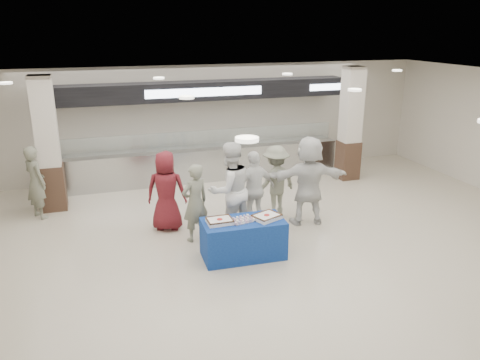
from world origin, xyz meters
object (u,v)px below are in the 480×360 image
object	(u,v)px
chef_tall	(230,190)
chef_short	(254,189)
sheet_cake_left	(220,221)
soldier_b	(275,181)
cupcake_tray	(242,220)
soldier_bg	(36,182)
civilian_white	(308,181)
display_table	(243,239)
soldier_a	(195,203)
sheet_cake_right	(267,216)
civilian_maroon	(166,191)

from	to	relation	value
chef_tall	chef_short	world-z (taller)	chef_tall
chef_tall	chef_short	size ratio (longest dim) A/B	1.18
sheet_cake_left	soldier_b	world-z (taller)	soldier_b
cupcake_tray	soldier_bg	distance (m)	5.10
sheet_cake_left	civilian_white	size ratio (longest dim) A/B	0.24
display_table	chef_short	world-z (taller)	chef_short
sheet_cake_left	display_table	bearing A→B (deg)	-2.38
cupcake_tray	chef_short	world-z (taller)	chef_short
soldier_a	civilian_white	bearing A→B (deg)	162.18
chef_short	soldier_bg	size ratio (longest dim) A/B	1.01
sheet_cake_left	cupcake_tray	xyz separation A→B (m)	(0.42, -0.05, -0.02)
display_table	chef_tall	size ratio (longest dim) A/B	0.76
sheet_cake_right	soldier_b	bearing A→B (deg)	63.63
cupcake_tray	soldier_b	bearing A→B (deg)	52.20
display_table	civilian_maroon	size ratio (longest dim) A/B	0.88
sheet_cake_left	cupcake_tray	distance (m)	0.42
chef_tall	civilian_white	distance (m)	1.84
sheet_cake_left	cupcake_tray	bearing A→B (deg)	-6.43
cupcake_tray	chef_short	distance (m)	1.53
display_table	cupcake_tray	bearing A→B (deg)	-139.22
sheet_cake_right	soldier_bg	bearing A→B (deg)	142.26
soldier_b	sheet_cake_right	bearing A→B (deg)	45.65
civilian_maroon	soldier_bg	distance (m)	3.14
sheet_cake_left	civilian_maroon	bearing A→B (deg)	112.42
soldier_b	display_table	bearing A→B (deg)	34.49
sheet_cake_right	soldier_bg	distance (m)	5.50
display_table	soldier_a	distance (m)	1.31
display_table	sheet_cake_right	world-z (taller)	sheet_cake_right
display_table	civilian_maroon	world-z (taller)	civilian_maroon
cupcake_tray	soldier_a	bearing A→B (deg)	122.55
sheet_cake_right	cupcake_tray	distance (m)	0.49
cupcake_tray	soldier_b	distance (m)	2.26
soldier_a	chef_tall	size ratio (longest dim) A/B	0.81
civilian_maroon	sheet_cake_right	bearing A→B (deg)	149.79
soldier_a	soldier_b	bearing A→B (deg)	179.62
display_table	sheet_cake_left	world-z (taller)	sheet_cake_left
civilian_white	soldier_a	bearing A→B (deg)	11.91
civilian_maroon	civilian_white	bearing A→B (deg)	-173.53
cupcake_tray	soldier_bg	bearing A→B (deg)	139.20
display_table	sheet_cake_left	xyz separation A→B (m)	(-0.45, 0.02, 0.42)
civilian_maroon	soldier_a	xyz separation A→B (m)	(0.47, -0.74, -0.05)
soldier_a	soldier_bg	size ratio (longest dim) A/B	0.97
sheet_cake_left	soldier_a	bearing A→B (deg)	103.85
chef_short	sheet_cake_left	bearing A→B (deg)	35.86
cupcake_tray	chef_tall	world-z (taller)	chef_tall
soldier_a	civilian_maroon	bearing A→B (deg)	-77.92
chef_tall	sheet_cake_left	bearing A→B (deg)	49.26
soldier_b	cupcake_tray	bearing A→B (deg)	34.22
soldier_bg	civilian_maroon	bearing A→B (deg)	-153.42
sheet_cake_right	chef_short	xyz separation A→B (m)	(0.23, 1.38, 0.06)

